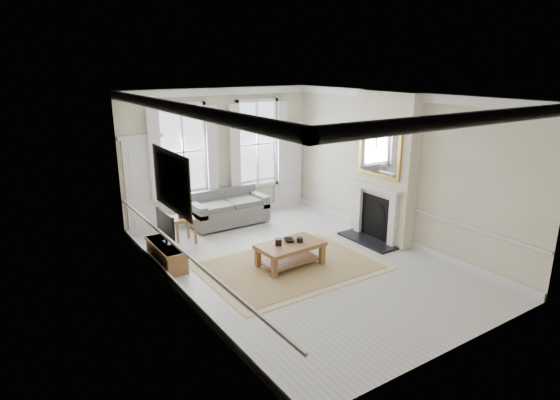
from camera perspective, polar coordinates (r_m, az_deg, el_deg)
floor at (r=9.71m, az=2.75°, el=-7.82°), size 7.20×7.20×0.00m
ceiling at (r=8.88m, az=3.05°, el=12.62°), size 7.20×7.20×0.00m
back_wall at (r=12.17m, az=-7.20°, el=5.46°), size 5.20×0.00×5.20m
left_wall at (r=7.95m, az=-12.43°, el=-0.67°), size 0.00×7.20×7.20m
right_wall at (r=10.85m, az=14.07°, el=3.76°), size 0.00×7.20×7.20m
window_left at (r=11.67m, az=-11.77°, el=5.78°), size 1.26×0.20×2.20m
window_right at (r=12.58m, az=-2.82°, el=6.85°), size 1.26×0.20×2.20m
door_left at (r=11.52m, az=-16.18°, el=1.50°), size 0.90×0.08×2.30m
door_right at (r=13.26m, az=0.93°, el=4.06°), size 0.90×0.08×2.30m
painting at (r=8.14m, az=-13.08°, el=2.25°), size 0.05×1.66×1.06m
chimney_breast at (r=10.86m, az=12.67°, el=3.87°), size 0.35×1.70×3.38m
hearth at (r=11.05m, az=10.58°, el=-4.88°), size 0.55×1.50×0.05m
fireplace at (r=10.95m, az=11.53°, el=-1.21°), size 0.21×1.45×1.33m
mirror at (r=10.64m, az=11.97°, el=5.58°), size 0.06×1.26×1.06m
sofa at (r=12.01m, az=-6.44°, el=-1.22°), size 1.94×0.94×0.88m
side_table at (r=10.87m, az=-11.80°, el=-2.63°), size 0.60×0.60×0.62m
rug at (r=9.61m, az=1.24°, el=-7.99°), size 3.50×2.60×0.02m
coffee_table at (r=9.46m, az=1.25°, el=-5.78°), size 1.36×0.84×0.50m
ceramic_pot_a at (r=9.31m, az=-0.19°, el=-5.15°), size 0.13×0.13×0.13m
ceramic_pot_b at (r=9.48m, az=2.43°, el=-4.89°), size 0.13×0.13×0.10m
bowl at (r=9.52m, az=1.16°, el=-4.91°), size 0.31×0.31×0.06m
tv_stand at (r=9.84m, az=-13.66°, el=-6.49°), size 0.42×1.30×0.46m
tv at (r=9.63m, az=-13.79°, el=-3.02°), size 0.08×0.90×0.68m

